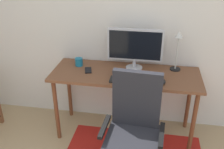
{
  "coord_description": "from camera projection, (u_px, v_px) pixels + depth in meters",
  "views": [
    {
      "loc": [
        0.28,
        -0.52,
        1.95
      ],
      "look_at": [
        -0.08,
        1.6,
        0.87
      ],
      "focal_mm": 40.91,
      "sensor_mm": 36.0,
      "label": 1
    }
  ],
  "objects": [
    {
      "name": "coffee_cup",
      "position": [
        79.0,
        62.0,
        2.81
      ],
      "size": [
        0.08,
        0.08,
        0.09
      ],
      "primitive_type": "cylinder",
      "color": "#186988",
      "rests_on": "desk"
    },
    {
      "name": "desk_lamp",
      "position": [
        178.0,
        46.0,
        2.61
      ],
      "size": [
        0.11,
        0.11,
        0.42
      ],
      "color": "black",
      "rests_on": "desk"
    },
    {
      "name": "monitor",
      "position": [
        135.0,
        46.0,
        2.65
      ],
      "size": [
        0.58,
        0.18,
        0.44
      ],
      "color": "#B2B2B7",
      "rests_on": "desk"
    },
    {
      "name": "cell_phone",
      "position": [
        88.0,
        70.0,
        2.71
      ],
      "size": [
        0.1,
        0.15,
        0.01
      ],
      "primitive_type": "cube",
      "rotation": [
        0.0,
        0.0,
        0.27
      ],
      "color": "black",
      "rests_on": "desk"
    },
    {
      "name": "computer_mouse",
      "position": [
        163.0,
        82.0,
        2.45
      ],
      "size": [
        0.06,
        0.1,
        0.03
      ],
      "primitive_type": "ellipsoid",
      "color": "black",
      "rests_on": "desk"
    },
    {
      "name": "desk",
      "position": [
        125.0,
        80.0,
        2.69
      ],
      "size": [
        1.55,
        0.56,
        0.77
      ],
      "color": "brown",
      "rests_on": "ground"
    },
    {
      "name": "wall_back",
      "position": [
        129.0,
        14.0,
        2.73
      ],
      "size": [
        6.0,
        0.1,
        2.6
      ],
      "primitive_type": "cube",
      "color": "silver",
      "rests_on": "ground"
    },
    {
      "name": "keyboard",
      "position": [
        132.0,
        81.0,
        2.49
      ],
      "size": [
        0.43,
        0.13,
        0.02
      ],
      "primitive_type": "cube",
      "color": "black",
      "rests_on": "desk"
    },
    {
      "name": "office_chair",
      "position": [
        133.0,
        143.0,
        2.27
      ],
      "size": [
        0.59,
        0.59,
        1.03
      ],
      "rotation": [
        0.0,
        0.0,
        -0.07
      ],
      "color": "slate",
      "rests_on": "ground"
    }
  ]
}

